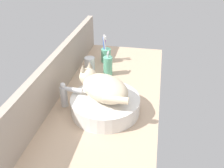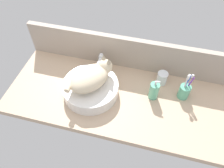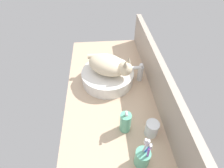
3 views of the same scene
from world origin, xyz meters
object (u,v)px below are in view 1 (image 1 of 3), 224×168
at_px(cat, 103,87).
at_px(faucet, 66,94).
at_px(soap_dispenser, 108,66).
at_px(water_glass, 90,65).
at_px(toothbrush_cup, 106,54).
at_px(sink_basin, 105,105).

xyz_separation_m(cat, faucet, (-0.00, 0.19, -0.06)).
distance_m(faucet, soap_dispenser, 0.39).
height_order(cat, water_glass, cat).
bearing_deg(toothbrush_cup, sink_basin, -168.25).
relative_size(sink_basin, toothbrush_cup, 1.80).
relative_size(sink_basin, faucet, 2.47).
bearing_deg(cat, soap_dispenser, 8.10).
xyz_separation_m(cat, water_glass, (0.40, 0.18, -0.10)).
height_order(faucet, soap_dispenser, soap_dispenser).
bearing_deg(water_glass, sink_basin, -155.04).
xyz_separation_m(sink_basin, water_glass, (0.41, 0.19, -0.00)).
distance_m(sink_basin, faucet, 0.20).
bearing_deg(faucet, soap_dispenser, -20.67).
height_order(sink_basin, soap_dispenser, soap_dispenser).
distance_m(toothbrush_cup, water_glass, 0.16).
bearing_deg(soap_dispenser, faucet, 159.33).
relative_size(cat, soap_dispenser, 2.02).
relative_size(cat, faucet, 2.22).
xyz_separation_m(sink_basin, cat, (0.01, 0.01, 0.10)).
height_order(cat, soap_dispenser, cat).
distance_m(cat, water_glass, 0.45).
height_order(cat, toothbrush_cup, cat).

